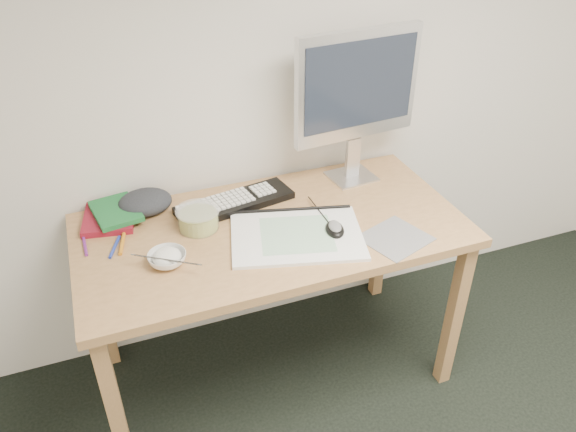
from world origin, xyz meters
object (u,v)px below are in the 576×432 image
object	(u,v)px
desk	(272,245)
sketchpad	(297,236)
rice_bowl	(167,259)
keyboard	(235,203)
monitor	(357,90)

from	to	relation	value
desk	sketchpad	distance (m)	0.14
sketchpad	rice_bowl	size ratio (longest dim) A/B	3.61
desk	rice_bowl	world-z (taller)	rice_bowl
sketchpad	keyboard	bearing A→B (deg)	132.27
desk	keyboard	size ratio (longest dim) A/B	3.09
rice_bowl	desk	bearing A→B (deg)	12.10
sketchpad	keyboard	size ratio (longest dim) A/B	1.01
monitor	sketchpad	bearing A→B (deg)	-144.59
sketchpad	keyboard	xyz separation A→B (m)	(-0.15, 0.28, 0.01)
keyboard	rice_bowl	distance (m)	0.41
sketchpad	rice_bowl	distance (m)	0.45
rice_bowl	sketchpad	bearing A→B (deg)	-1.45
monitor	keyboard	bearing A→B (deg)	179.20
desk	sketchpad	size ratio (longest dim) A/B	3.05
desk	rice_bowl	xyz separation A→B (m)	(-0.39, -0.08, 0.10)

